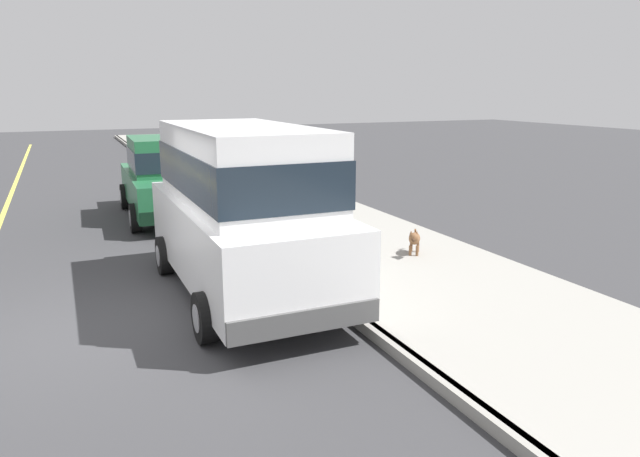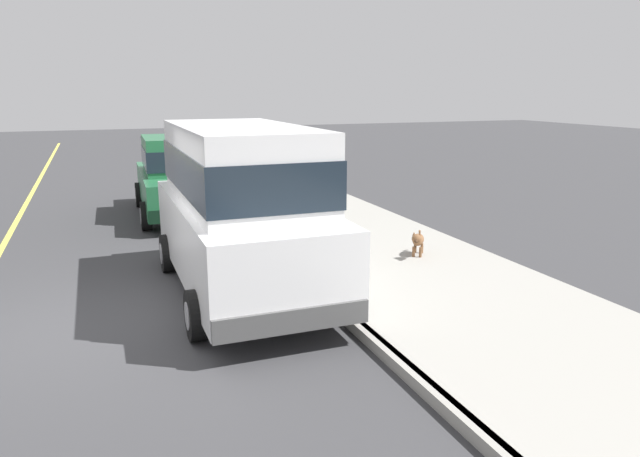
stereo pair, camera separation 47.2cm
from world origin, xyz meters
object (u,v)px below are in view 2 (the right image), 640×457
car_green_sedan (179,175)px  fire_hydrant (273,213)px  dog_brown (418,240)px  car_white_van (241,203)px

car_green_sedan → fire_hydrant: 3.17m
car_green_sedan → dog_brown: size_ratio=7.25×
car_white_van → dog_brown: car_white_van is taller
car_green_sedan → dog_brown: car_green_sedan is taller
car_white_van → fire_hydrant: 3.72m
fire_hydrant → dog_brown: bearing=-58.5°
car_white_van → dog_brown: size_ratio=7.65×
car_green_sedan → car_white_van: bearing=-89.2°
car_green_sedan → fire_hydrant: car_green_sedan is taller
fire_hydrant → car_white_van: bearing=-113.6°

